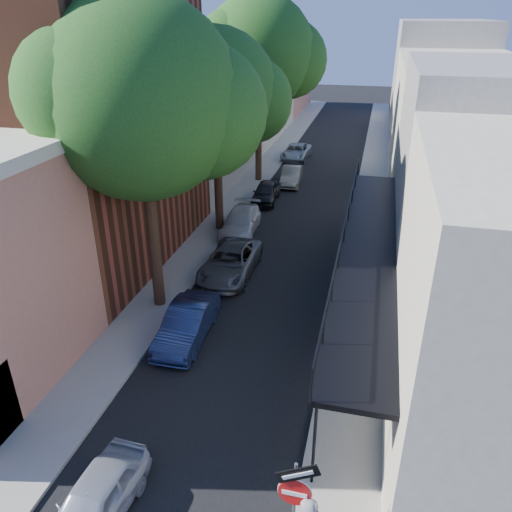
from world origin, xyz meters
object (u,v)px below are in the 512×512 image
Objects in this scene: parked_car_f at (291,176)px; parked_car_g at (296,152)px; sign_post at (295,496)px; parked_car_a at (94,502)px; parked_car_e at (266,192)px; parked_car_d at (241,222)px; oak_mid at (224,94)px; oak_far at (267,54)px; parked_car_c at (230,262)px; oak_near at (156,103)px; parked_car_b at (187,324)px.

parked_car_g is (-0.76, 6.53, -0.01)m from parked_car_f.
parked_car_g is (-5.37, 32.39, -1.46)m from sign_post.
parked_car_a is 0.95× the size of parked_car_e.
parked_car_d is at bearing -88.83° from parked_car_g.
oak_mid reaches higher than parked_car_g.
oak_far reaches higher than parked_car_f.
sign_post is at bearing -67.87° from parked_car_c.
parked_car_e is at bearing 95.68° from parked_car_a.
parked_car_f is (1.92, 16.57, -7.29)m from oak_near.
oak_far is at bearing 89.59° from oak_mid.
parked_car_a is 0.75× the size of parked_car_c.
oak_far is at bearing 97.39° from parked_car_a.
oak_far reaches higher than oak_mid.
oak_near is at bearing -118.02° from parked_car_c.
oak_near is 3.36× the size of parked_car_a.
parked_car_b is at bearing 125.25° from sign_post.
sign_post is at bearing -78.87° from parked_car_e.
parked_car_a is 22.11m from parked_car_e.
oak_near is at bearing -97.46° from parked_car_e.
parked_car_g is at bearing 84.62° from parked_car_d.
parked_car_b is (1.52, -10.10, -6.41)m from oak_mid.
parked_car_g is (-0.81, 32.49, 0.00)m from parked_car_a.
parked_car_f is (0.45, 18.70, -0.06)m from parked_car_b.
oak_far is (-6.51, 26.30, 6.22)m from sign_post.
parked_car_d is at bearing 93.02° from parked_car_b.
parked_car_g is (-0.31, 25.23, -0.07)m from parked_car_b.
parked_car_a is 7.27m from parked_car_b.
oak_far is 8.83m from parked_car_e.
parked_car_e is 3.98m from parked_car_f.
parked_car_c is 20.15m from parked_car_g.
parked_car_c is at bearing -84.13° from parked_car_d.
parked_car_c reaches higher than parked_car_g.
parked_car_e is (0.98, -4.31, -7.65)m from oak_far.
oak_far is 16.07m from parked_car_c.
parked_car_b is 14.84m from parked_car_e.
parked_car_a is (-4.56, -0.10, -1.46)m from sign_post.
oak_far is at bearing 162.77° from parked_car_f.
parked_car_a is 0.95× the size of parked_car_f.
oak_near is 14.67m from parked_car_e.
parked_car_a is at bearing -85.77° from oak_far.
parked_car_e is (-5.53, 21.99, -1.43)m from sign_post.
oak_mid is 8.07m from parked_car_e.
sign_post is at bearing -84.23° from parked_car_f.
parked_car_e is (0.22, 5.04, -0.01)m from parked_car_d.
oak_far is 2.85× the size of parked_car_g.
parked_car_c is at bearing 112.00° from sign_post.
oak_mid reaches higher than parked_car_e.
oak_far reaches higher than parked_car_g.
parked_car_g is at bearing 94.58° from parked_car_a.
sign_post is 13.28m from parked_car_c.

